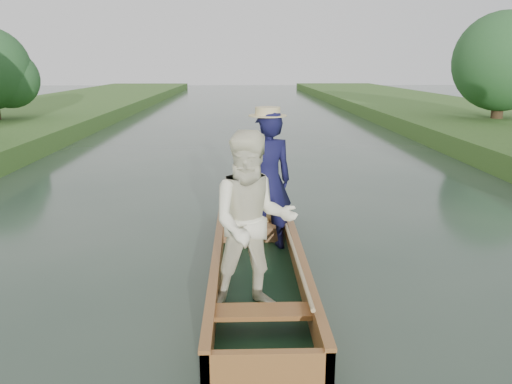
{
  "coord_description": "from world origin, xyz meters",
  "views": [
    {
      "loc": [
        -0.2,
        -6.05,
        2.66
      ],
      "look_at": [
        0.0,
        0.6,
        0.95
      ],
      "focal_mm": 35.0,
      "sensor_mm": 36.0,
      "label": 1
    }
  ],
  "objects": [
    {
      "name": "punt",
      "position": [
        -0.0,
        -0.22,
        0.77
      ],
      "size": [
        1.16,
        5.0,
        2.08
      ],
      "color": "black",
      "rests_on": "ground"
    },
    {
      "name": "trees_far",
      "position": [
        0.56,
        9.01,
        2.57
      ],
      "size": [
        22.79,
        14.07,
        4.63
      ],
      "color": "#47331E",
      "rests_on": "ground"
    },
    {
      "name": "ground",
      "position": [
        0.0,
        0.0,
        0.0
      ],
      "size": [
        120.0,
        120.0,
        0.0
      ],
      "primitive_type": "plane",
      "color": "#283D30",
      "rests_on": "ground"
    }
  ]
}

